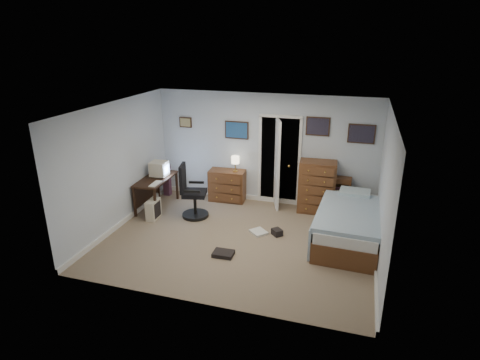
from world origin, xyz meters
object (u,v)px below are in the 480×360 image
Objects in this scene: computer_desk at (153,185)px; bed at (349,224)px; tall_dresser at (317,187)px; office_chair at (192,197)px; low_dresser at (227,185)px.

computer_desk is 0.55× the size of bed.
bed reaches higher than computer_desk.
tall_dresser reaches higher than bed.
office_chair is (1.03, -0.21, -0.09)m from computer_desk.
computer_desk is at bearing -170.42° from tall_dresser.
tall_dresser is (2.06, -0.02, 0.21)m from low_dresser.
office_chair is 1.15m from low_dresser.
low_dresser is at bearing 175.67° from tall_dresser.
low_dresser is 0.72× the size of tall_dresser.
low_dresser is 3.05m from bed.
tall_dresser reaches higher than computer_desk.
tall_dresser reaches higher than low_dresser.
office_chair is at bearing -179.54° from bed.
office_chair reaches higher than tall_dresser.
low_dresser is 0.37× the size of bed.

